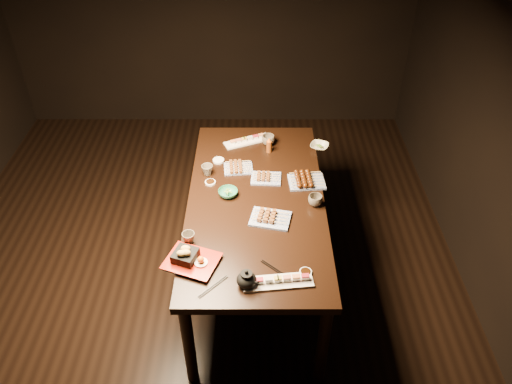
{
  "coord_description": "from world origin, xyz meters",
  "views": [
    {
      "loc": [
        0.46,
        -2.35,
        2.85
      ],
      "look_at": [
        0.45,
        0.24,
        0.77
      ],
      "focal_mm": 35.0,
      "sensor_mm": 36.0,
      "label": 1
    }
  ],
  "objects_px": {
    "teacup_far_left": "(207,170)",
    "yakitori_plate_left": "(238,166)",
    "dining_table": "(256,240)",
    "teacup_mid_right": "(315,200)",
    "teacup_far_right": "(268,140)",
    "sushi_platter_near": "(278,280)",
    "edamame_bowl_cream": "(319,146)",
    "yakitori_plate_right": "(270,216)",
    "yakitori_plate_center": "(266,176)",
    "edamame_bowl_green": "(228,193)",
    "teacup_near_left": "(189,238)",
    "sushi_platter_far": "(247,139)",
    "teapot": "(246,278)",
    "tempura_tray": "(191,257)",
    "condiment_bottle": "(269,145)"
  },
  "relations": [
    {
      "from": "teacup_mid_right",
      "to": "tempura_tray",
      "type": "bearing_deg",
      "value": -145.27
    },
    {
      "from": "edamame_bowl_cream",
      "to": "condiment_bottle",
      "type": "height_order",
      "value": "condiment_bottle"
    },
    {
      "from": "sushi_platter_far",
      "to": "edamame_bowl_cream",
      "type": "relative_size",
      "value": 2.66
    },
    {
      "from": "edamame_bowl_cream",
      "to": "sushi_platter_near",
      "type": "bearing_deg",
      "value": -105.1
    },
    {
      "from": "edamame_bowl_green",
      "to": "teacup_mid_right",
      "type": "height_order",
      "value": "teacup_mid_right"
    },
    {
      "from": "sushi_platter_far",
      "to": "edamame_bowl_cream",
      "type": "distance_m",
      "value": 0.55
    },
    {
      "from": "yakitori_plate_left",
      "to": "condiment_bottle",
      "type": "distance_m",
      "value": 0.32
    },
    {
      "from": "teacup_far_right",
      "to": "sushi_platter_near",
      "type": "bearing_deg",
      "value": -88.87
    },
    {
      "from": "sushi_platter_near",
      "to": "edamame_bowl_cream",
      "type": "bearing_deg",
      "value": 68.51
    },
    {
      "from": "sushi_platter_near",
      "to": "teapot",
      "type": "xyz_separation_m",
      "value": [
        -0.17,
        -0.01,
        0.03
      ]
    },
    {
      "from": "dining_table",
      "to": "condiment_bottle",
      "type": "distance_m",
      "value": 0.71
    },
    {
      "from": "sushi_platter_near",
      "to": "teacup_near_left",
      "type": "xyz_separation_m",
      "value": [
        -0.52,
        0.32,
        0.01
      ]
    },
    {
      "from": "yakitori_plate_right",
      "to": "edamame_bowl_green",
      "type": "xyz_separation_m",
      "value": [
        -0.28,
        0.24,
        -0.01
      ]
    },
    {
      "from": "edamame_bowl_cream",
      "to": "teacup_far_right",
      "type": "distance_m",
      "value": 0.39
    },
    {
      "from": "yakitori_plate_right",
      "to": "tempura_tray",
      "type": "relative_size",
      "value": 0.84
    },
    {
      "from": "teapot",
      "to": "condiment_bottle",
      "type": "height_order",
      "value": "condiment_bottle"
    },
    {
      "from": "teacup_far_right",
      "to": "condiment_bottle",
      "type": "xyz_separation_m",
      "value": [
        0.0,
        -0.1,
        0.02
      ]
    },
    {
      "from": "teacup_near_left",
      "to": "yakitori_plate_center",
      "type": "bearing_deg",
      "value": 53.0
    },
    {
      "from": "teacup_near_left",
      "to": "sushi_platter_far",
      "type": "bearing_deg",
      "value": 73.23
    },
    {
      "from": "teacup_mid_right",
      "to": "dining_table",
      "type": "bearing_deg",
      "value": 171.63
    },
    {
      "from": "teacup_near_left",
      "to": "teapot",
      "type": "relative_size",
      "value": 0.59
    },
    {
      "from": "tempura_tray",
      "to": "teacup_mid_right",
      "type": "xyz_separation_m",
      "value": [
        0.75,
        0.52,
        -0.02
      ]
    },
    {
      "from": "tempura_tray",
      "to": "teacup_near_left",
      "type": "xyz_separation_m",
      "value": [
        -0.03,
        0.17,
        -0.02
      ]
    },
    {
      "from": "dining_table",
      "to": "edamame_bowl_green",
      "type": "xyz_separation_m",
      "value": [
        -0.19,
        0.04,
        0.4
      ]
    },
    {
      "from": "yakitori_plate_center",
      "to": "yakitori_plate_left",
      "type": "xyz_separation_m",
      "value": [
        -0.2,
        0.12,
        -0.0
      ]
    },
    {
      "from": "teacup_far_left",
      "to": "teapot",
      "type": "height_order",
      "value": "teapot"
    },
    {
      "from": "edamame_bowl_cream",
      "to": "teacup_far_left",
      "type": "relative_size",
      "value": 1.67
    },
    {
      "from": "yakitori_plate_center",
      "to": "teacup_near_left",
      "type": "xyz_separation_m",
      "value": [
        -0.47,
        -0.62,
        0.01
      ]
    },
    {
      "from": "sushi_platter_near",
      "to": "yakitori_plate_center",
      "type": "xyz_separation_m",
      "value": [
        -0.05,
        0.94,
        0.0
      ]
    },
    {
      "from": "dining_table",
      "to": "teacup_mid_right",
      "type": "height_order",
      "value": "teacup_mid_right"
    },
    {
      "from": "teacup_mid_right",
      "to": "teacup_far_left",
      "type": "xyz_separation_m",
      "value": [
        -0.73,
        0.33,
        0.0
      ]
    },
    {
      "from": "dining_table",
      "to": "yakitori_plate_right",
      "type": "distance_m",
      "value": 0.46
    },
    {
      "from": "teapot",
      "to": "tempura_tray",
      "type": "bearing_deg",
      "value": -179.96
    },
    {
      "from": "sushi_platter_near",
      "to": "teacup_far_right",
      "type": "relative_size",
      "value": 3.96
    },
    {
      "from": "edamame_bowl_cream",
      "to": "teacup_far_left",
      "type": "distance_m",
      "value": 0.88
    },
    {
      "from": "yakitori_plate_center",
      "to": "dining_table",
      "type": "bearing_deg",
      "value": -104.19
    },
    {
      "from": "edamame_bowl_cream",
      "to": "edamame_bowl_green",
      "type": "bearing_deg",
      "value": -139.53
    },
    {
      "from": "sushi_platter_far",
      "to": "condiment_bottle",
      "type": "relative_size",
      "value": 2.91
    },
    {
      "from": "edamame_bowl_green",
      "to": "teapot",
      "type": "distance_m",
      "value": 0.79
    },
    {
      "from": "teacup_far_left",
      "to": "teacup_far_right",
      "type": "relative_size",
      "value": 0.82
    },
    {
      "from": "edamame_bowl_green",
      "to": "edamame_bowl_cream",
      "type": "relative_size",
      "value": 0.97
    },
    {
      "from": "teacup_far_left",
      "to": "yakitori_plate_left",
      "type": "bearing_deg",
      "value": 15.33
    },
    {
      "from": "sushi_platter_near",
      "to": "yakitori_plate_right",
      "type": "xyz_separation_m",
      "value": [
        -0.03,
        0.52,
        0.01
      ]
    },
    {
      "from": "dining_table",
      "to": "edamame_bowl_cream",
      "type": "distance_m",
      "value": 0.87
    },
    {
      "from": "yakitori_plate_right",
      "to": "teacup_far_left",
      "type": "relative_size",
      "value": 3.07
    },
    {
      "from": "dining_table",
      "to": "teapot",
      "type": "distance_m",
      "value": 0.86
    },
    {
      "from": "sushi_platter_far",
      "to": "yakitori_plate_center",
      "type": "distance_m",
      "value": 0.5
    },
    {
      "from": "dining_table",
      "to": "teacup_far_left",
      "type": "distance_m",
      "value": 0.6
    },
    {
      "from": "teapot",
      "to": "teacup_mid_right",
      "type": "bearing_deg",
      "value": 84.52
    },
    {
      "from": "sushi_platter_near",
      "to": "edamame_bowl_cream",
      "type": "xyz_separation_m",
      "value": [
        0.36,
        1.33,
        -0.01
      ]
    }
  ]
}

